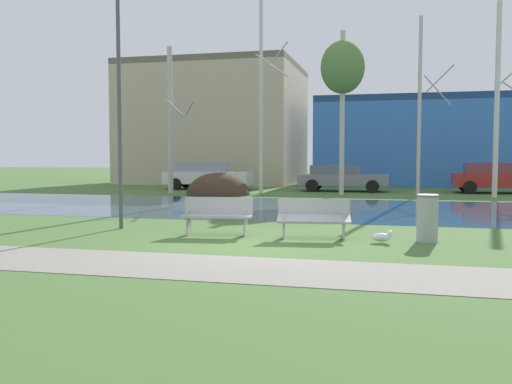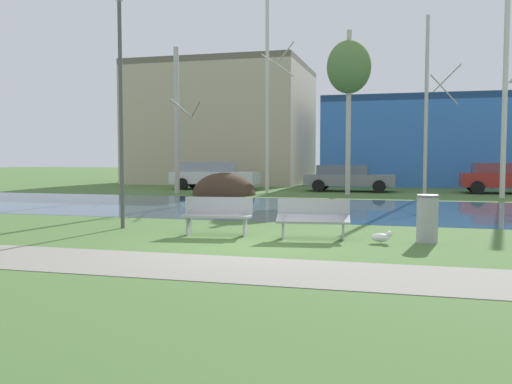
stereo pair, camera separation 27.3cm
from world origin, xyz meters
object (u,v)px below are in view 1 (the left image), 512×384
object	(u,v)px
streetlamp	(119,71)
parked_sedan_second_grey	(341,177)
bench_right	(314,217)
seagull	(382,237)
bench_left	(217,215)
parked_hatch_third_red	(495,177)
trash_bin	(427,217)
parked_van_nearest_white	(206,175)

from	to	relation	value
streetlamp	parked_sedan_second_grey	xyz separation A→B (m)	(4.11, 16.24, -3.19)
bench_right	streetlamp	bearing A→B (deg)	173.61
seagull	parked_sedan_second_grey	xyz separation A→B (m)	(-2.35, 17.08, 0.60)
bench_left	parked_hatch_third_red	distance (m)	19.31
parked_sedan_second_grey	parked_hatch_third_red	bearing A→B (deg)	2.65
parked_hatch_third_red	streetlamp	bearing A→B (deg)	-125.00
bench_right	trash_bin	size ratio (longest dim) A/B	1.64
streetlamp	parked_van_nearest_white	world-z (taller)	streetlamp
parked_van_nearest_white	streetlamp	bearing A→B (deg)	-78.60
bench_left	trash_bin	bearing A→B (deg)	1.57
trash_bin	parked_van_nearest_white	xyz separation A→B (m)	(-10.62, 16.51, 0.28)
seagull	parked_van_nearest_white	world-z (taller)	parked_van_nearest_white
trash_bin	parked_hatch_third_red	distance (m)	17.53
parked_hatch_third_red	bench_right	bearing A→B (deg)	-111.20
bench_left	seagull	size ratio (longest dim) A/B	3.46
parked_sedan_second_grey	parked_hatch_third_red	xyz separation A→B (m)	(7.50, 0.35, 0.06)
seagull	streetlamp	xyz separation A→B (m)	(-6.45, 0.84, 3.79)
bench_left	parked_hatch_third_red	bearing A→B (deg)	62.60
parked_sedan_second_grey	trash_bin	bearing A→B (deg)	-78.91
bench_left	parked_sedan_second_grey	size ratio (longest dim) A/B	0.36
trash_bin	bench_right	bearing A→B (deg)	-176.98
bench_left	streetlamp	distance (m)	4.43
seagull	bench_right	bearing A→B (deg)	169.16
bench_right	parked_van_nearest_white	world-z (taller)	parked_van_nearest_white
parked_sedan_second_grey	parked_hatch_third_red	size ratio (longest dim) A/B	1.11
trash_bin	parked_van_nearest_white	distance (m)	19.63
parked_hatch_third_red	parked_van_nearest_white	bearing A→B (deg)	-178.07
bench_right	parked_van_nearest_white	xyz separation A→B (m)	(-8.21, 16.64, 0.33)
seagull	streetlamp	world-z (taller)	streetlamp
bench_right	parked_sedan_second_grey	bearing A→B (deg)	92.91
trash_bin	seagull	xyz separation A→B (m)	(-0.92, -0.41, -0.39)
bench_right	trash_bin	xyz separation A→B (m)	(2.41, 0.13, 0.05)
streetlamp	seagull	bearing A→B (deg)	-7.43
trash_bin	parked_sedan_second_grey	world-z (taller)	parked_sedan_second_grey
bench_left	bench_right	xyz separation A→B (m)	(2.24, 0.00, 0.00)
parked_van_nearest_white	bench_left	bearing A→B (deg)	-70.26
bench_right	streetlamp	distance (m)	6.07
bench_left	seagull	xyz separation A→B (m)	(3.73, -0.29, -0.34)
bench_left	parked_hatch_third_red	size ratio (longest dim) A/B	0.40
bench_left	parked_van_nearest_white	size ratio (longest dim) A/B	0.35
trash_bin	streetlamp	bearing A→B (deg)	176.67
seagull	parked_van_nearest_white	bearing A→B (deg)	119.81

